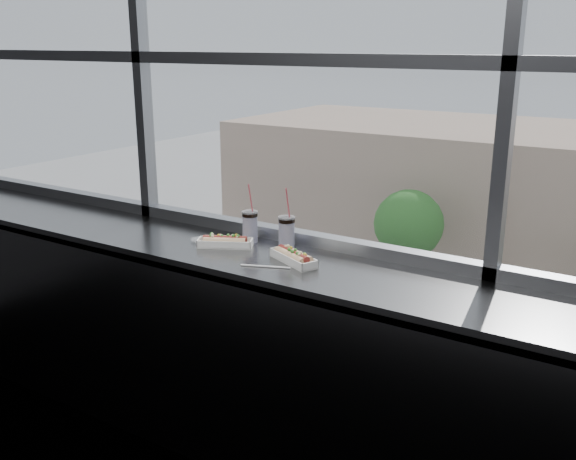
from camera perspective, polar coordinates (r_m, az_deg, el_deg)
The scene contains 14 objects.
wall_back_lower at distance 3.48m, azimuth 0.53°, elevation -9.67°, with size 6.00×6.00×0.00m, color black.
counter at distance 3.07m, azimuth -2.15°, elevation -2.84°, with size 6.00×0.55×0.06m, color gray.
counter_fascia at distance 3.10m, azimuth -4.79°, elevation -13.29°, with size 6.00×0.04×1.04m, color gray.
hotdog_tray_left at distance 3.20m, azimuth -5.62°, elevation -1.03°, with size 0.28×0.20×0.07m.
hotdog_tray_right at distance 2.96m, azimuth 0.48°, elevation -2.38°, with size 0.29×0.20×0.07m.
soda_cup_left at distance 3.25m, azimuth -3.39°, elevation 0.45°, with size 0.08×0.08×0.31m.
soda_cup_right at distance 3.13m, azimuth -0.13°, elevation -0.11°, with size 0.09×0.09×0.31m.
loose_straw at distance 2.91m, azimuth -2.03°, elevation -3.25°, with size 0.01×0.01×0.23m, color white.
wrapper at distance 3.29m, azimuth -7.88°, elevation -0.86°, with size 0.10×0.07×0.02m, color silver.
car_near_b at distance 23.17m, azimuth 11.19°, elevation -15.16°, with size 6.06×2.52×2.02m, color black.
car_near_a at distance 26.37m, azimuth -4.57°, elevation -10.75°, with size 6.03×2.51×2.01m, color silver.
car_far_a at distance 31.55m, azimuth 7.65°, elevation -5.98°, with size 6.49×2.70×2.16m, color black.
pedestrian_a at distance 33.69m, azimuth 14.92°, elevation -5.24°, with size 0.82×0.62×1.85m, color #66605B.
tree_left at distance 34.15m, azimuth 10.67°, elevation 0.50°, with size 3.66×3.66×5.72m.
Camera 1 is at (1.64, -1.16, 2.08)m, focal length 40.00 mm.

